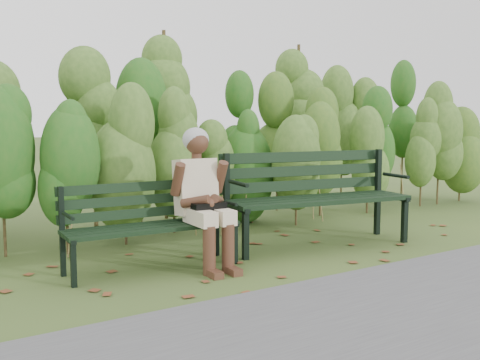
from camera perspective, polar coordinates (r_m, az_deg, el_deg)
ground at (r=5.72m, az=1.95°, el=-7.81°), size 80.00×80.00×0.00m
footpath at (r=4.20m, az=20.09°, el=-13.36°), size 60.00×2.50×0.01m
hedge_band at (r=7.15m, az=-6.71°, el=5.14°), size 11.04×1.67×2.42m
leaf_litter at (r=5.41m, az=0.63°, el=-8.60°), size 5.87×2.27×0.01m
bench_left at (r=5.29m, az=-9.26°, el=-3.83°), size 1.63×0.62×0.80m
bench_right at (r=6.25m, az=7.46°, el=-1.01°), size 2.14×1.01×1.03m
seated_woman at (r=5.28m, az=-3.87°, el=-1.05°), size 0.55×0.81×1.31m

